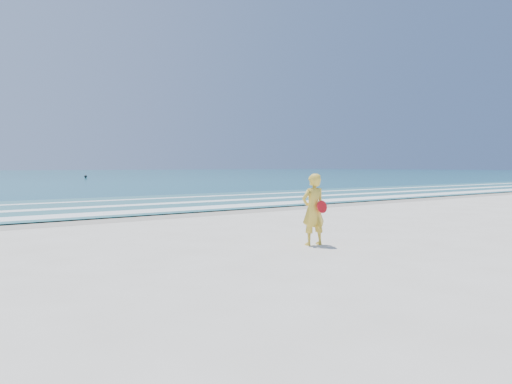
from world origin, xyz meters
TOP-DOWN VIEW (x-y plane):
  - ground at (0.00, 0.00)m, footprint 400.00×400.00m
  - wet_sand at (0.00, 9.00)m, footprint 400.00×2.40m
  - shallow at (0.00, 14.00)m, footprint 400.00×10.00m
  - foam_near at (0.00, 10.30)m, footprint 400.00×1.40m
  - foam_mid at (0.00, 13.20)m, footprint 400.00×0.90m
  - foam_far at (0.00, 16.50)m, footprint 400.00×0.60m
  - buoy at (15.11, 62.76)m, footprint 0.39×0.39m
  - woman at (-0.31, 1.23)m, footprint 0.60×0.44m

SIDE VIEW (x-z plane):
  - ground at x=0.00m, z-range 0.00..0.00m
  - wet_sand at x=0.00m, z-range 0.00..0.00m
  - shallow at x=0.00m, z-range 0.04..0.05m
  - foam_near at x=0.00m, z-range 0.05..0.06m
  - foam_mid at x=0.00m, z-range 0.05..0.06m
  - foam_far at x=0.00m, z-range 0.05..0.06m
  - buoy at x=15.11m, z-range 0.04..0.43m
  - woman at x=-0.31m, z-range 0.00..1.53m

